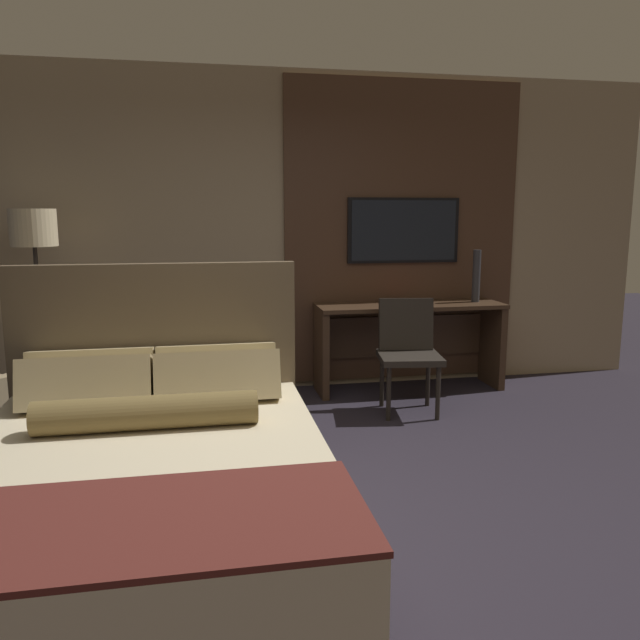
# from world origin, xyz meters

# --- Properties ---
(ground_plane) EXTENTS (16.00, 16.00, 0.00)m
(ground_plane) POSITION_xyz_m (0.00, 0.00, 0.00)
(ground_plane) COLOR #28232D
(wall_back_tv_panel) EXTENTS (7.20, 0.09, 2.80)m
(wall_back_tv_panel) POSITION_xyz_m (0.16, 2.59, 1.40)
(wall_back_tv_panel) COLOR tan
(wall_back_tv_panel) RESTS_ON ground_plane
(bed) EXTENTS (1.69, 2.16, 1.29)m
(bed) POSITION_xyz_m (-0.86, -0.07, 0.33)
(bed) COLOR #33281E
(bed) RESTS_ON ground_plane
(desk) EXTENTS (1.67, 0.48, 0.78)m
(desk) POSITION_xyz_m (1.24, 2.33, 0.52)
(desk) COLOR #422D1E
(desk) RESTS_ON ground_plane
(tv) EXTENTS (1.04, 0.04, 0.59)m
(tv) POSITION_xyz_m (1.24, 2.52, 1.42)
(tv) COLOR black
(desk_chair) EXTENTS (0.54, 0.54, 0.90)m
(desk_chair) POSITION_xyz_m (1.04, 1.72, 0.54)
(desk_chair) COLOR #28231E
(desk_chair) RESTS_ON ground_plane
(floor_lamp) EXTENTS (0.34, 0.34, 1.61)m
(floor_lamp) POSITION_xyz_m (-1.81, 2.12, 1.35)
(floor_lamp) COLOR #282623
(floor_lamp) RESTS_ON ground_plane
(vase_tall) EXTENTS (0.07, 0.07, 0.47)m
(vase_tall) POSITION_xyz_m (1.87, 2.31, 1.02)
(vase_tall) COLOR #333338
(vase_tall) RESTS_ON desk
(book) EXTENTS (0.25, 0.19, 0.03)m
(book) POSITION_xyz_m (1.18, 2.34, 0.80)
(book) COLOR maroon
(book) RESTS_ON desk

